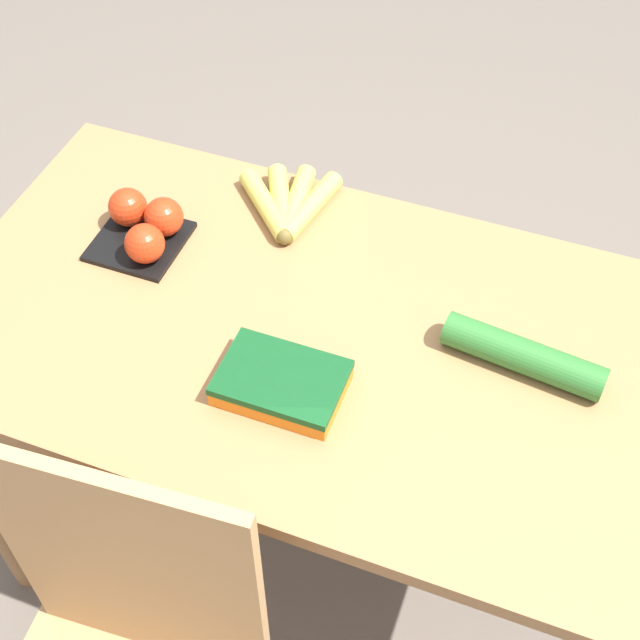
% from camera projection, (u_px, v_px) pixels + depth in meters
% --- Properties ---
extents(ground_plane, '(12.00, 12.00, 0.00)m').
position_uv_depth(ground_plane, '(320.00, 546.00, 2.04)').
color(ground_plane, '#665B51').
extents(dining_table, '(1.29, 0.71, 0.77)m').
position_uv_depth(dining_table, '(320.00, 377.00, 1.55)').
color(dining_table, '#9E7044').
rests_on(dining_table, ground_plane).
extents(banana_bunch, '(0.19, 0.19, 0.04)m').
position_uv_depth(banana_bunch, '(288.00, 205.00, 1.63)').
color(banana_bunch, brown).
rests_on(banana_bunch, dining_table).
extents(tomato_pack, '(0.15, 0.15, 0.08)m').
position_uv_depth(tomato_pack, '(144.00, 226.00, 1.57)').
color(tomato_pack, black).
rests_on(tomato_pack, dining_table).
extents(carrot_bag, '(0.19, 0.13, 0.04)m').
position_uv_depth(carrot_bag, '(282.00, 381.00, 1.37)').
color(carrot_bag, orange).
rests_on(carrot_bag, dining_table).
extents(cucumber_near, '(0.26, 0.09, 0.06)m').
position_uv_depth(cucumber_near, '(523.00, 356.00, 1.39)').
color(cucumber_near, '#2D702D').
rests_on(cucumber_near, dining_table).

